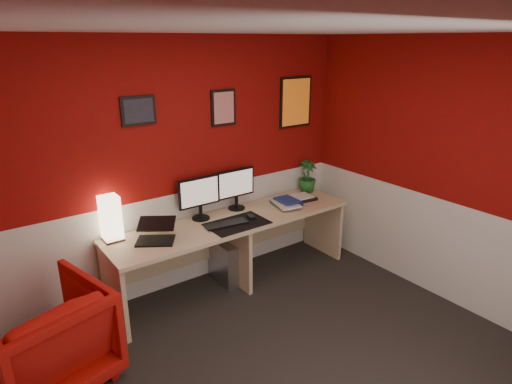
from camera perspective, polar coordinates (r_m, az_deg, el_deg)
The scene contains 24 objects.
ground at distance 3.63m, azimuth 3.86°, elevation -23.20°, with size 4.00×3.50×0.01m, color black.
ceiling at distance 2.68m, azimuth 5.12°, elevation 20.34°, with size 4.00×3.50×0.01m, color white.
wall_back at distance 4.33m, azimuth -10.74°, elevation 2.88°, with size 4.00×0.01×2.50m, color #900B08.
wall_right at distance 4.43m, azimuth 24.57°, elevation 1.80°, with size 0.01×3.50×2.50m, color #900B08.
wainscot_back at distance 4.59m, azimuth -10.13°, elevation -6.15°, with size 4.00×0.01×1.00m, color silver.
wainscot_right at distance 4.68m, azimuth 23.27°, elevation -6.99°, with size 0.01×3.50×1.00m, color silver.
desk at distance 4.59m, azimuth -2.83°, elevation -7.76°, with size 2.60×0.65×0.73m, color #D0AD85.
shoji_lamp at distance 4.11m, azimuth -18.37°, elevation -3.44°, with size 0.16×0.16×0.40m, color #FFE5B2.
laptop at distance 4.01m, azimuth -13.06°, elevation -4.90°, with size 0.33×0.23×0.22m, color black.
monitor_left at distance 4.37m, azimuth -7.34°, elevation 0.04°, with size 0.45×0.06×0.58m, color black.
monitor_right at distance 4.60m, azimuth -2.60°, elevation 1.19°, with size 0.45×0.06×0.58m, color black.
desk_mat at distance 4.32m, azimuth -2.45°, elevation -4.12°, with size 0.60×0.38×0.01m, color black.
keyboard at distance 4.29m, azimuth -3.90°, elevation -4.17°, with size 0.42×0.14×0.02m, color black.
mouse at distance 4.43m, azimuth -0.62°, elevation -3.27°, with size 0.06×0.10×0.03m, color black.
book_bottom at distance 4.75m, azimuth 2.86°, elevation -1.77°, with size 0.23×0.31×0.03m, color navy.
book_middle at distance 4.68m, azimuth 2.68°, elevation -1.76°, with size 0.23×0.31×0.02m, color silver.
book_top at distance 4.71m, azimuth 3.13°, elevation -1.34°, with size 0.20×0.27×0.03m, color navy.
zen_tray at distance 4.97m, azimuth 5.60°, elevation -0.84°, with size 0.35×0.25×0.03m, color black.
potted_plant at distance 5.20m, azimuth 6.70°, elevation 2.04°, with size 0.21×0.21×0.38m, color #19591E.
pc_tower at distance 4.72m, azimuth -3.97°, elevation -8.87°, with size 0.20×0.45×0.45m, color #99999E.
armchair at distance 3.69m, azimuth -25.92°, elevation -16.85°, with size 0.82×0.85×0.77m, color #AE0D07.
art_left at distance 4.07m, azimuth -15.07°, elevation 10.19°, with size 0.32×0.02×0.26m, color black.
art_center at distance 4.47m, azimuth -4.27°, elevation 10.90°, with size 0.28×0.02×0.36m, color red.
art_right at distance 5.04m, azimuth 5.17°, elevation 11.58°, with size 0.44×0.02×0.56m, color orange.
Camera 1 is at (-1.75, -2.03, 2.45)m, focal length 30.73 mm.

